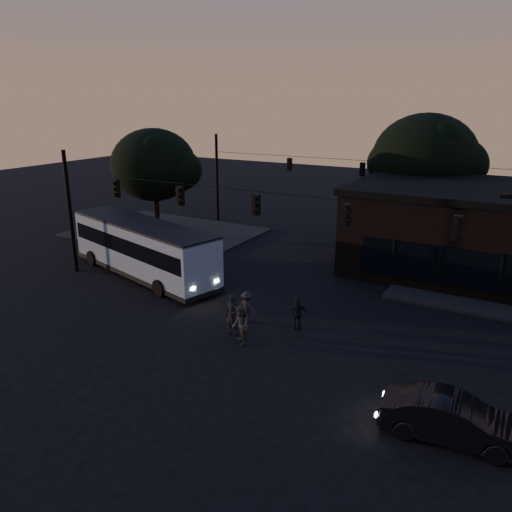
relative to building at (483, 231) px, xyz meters
The scene contains 13 objects.
ground 18.53m from the building, 119.40° to the right, with size 120.00×120.00×0.00m, color black.
sidewalk_far_left 23.23m from the building, behind, with size 14.00×10.00×0.15m, color black.
building is the anchor object (origin of this frame).
tree_behind 8.57m from the building, 129.68° to the left, with size 7.60×7.60×9.43m.
tree_left 23.37m from the building, behind, with size 6.40×6.40×8.30m.
signal_rig_near 15.08m from the building, 126.93° to the right, with size 26.24×0.30×7.50m.
signal_rig_far 9.97m from the building, 155.90° to the left, with size 26.24×0.30×7.50m.
bus 20.60m from the building, 149.33° to the right, with size 12.10×5.77×3.32m.
car 17.66m from the building, 85.83° to the right, with size 1.56×4.47×1.47m, color black.
pedestrian_a 17.15m from the building, 120.77° to the right, with size 0.69×0.46×1.90m, color black.
pedestrian_b 17.29m from the building, 117.42° to the right, with size 0.86×0.67×1.77m, color #373732.
pedestrian_c 14.35m from the building, 116.47° to the right, with size 0.94×0.39×1.61m, color black.
pedestrian_d 15.96m from the building, 123.90° to the right, with size 1.01×0.58×1.56m, color black.
Camera 1 is at (11.48, -16.24, 10.36)m, focal length 35.00 mm.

